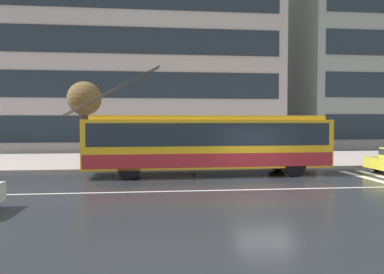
{
  "coord_description": "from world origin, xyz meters",
  "views": [
    {
      "loc": [
        -4.73,
        -15.07,
        2.62
      ],
      "look_at": [
        -2.74,
        3.25,
        1.85
      ],
      "focal_mm": 34.93,
      "sensor_mm": 36.0,
      "label": 1
    }
  ],
  "objects": [
    {
      "name": "ground_plane",
      "position": [
        0.0,
        0.0,
        0.0
      ],
      "size": [
        160.0,
        160.0,
        0.0
      ],
      "primitive_type": "plane",
      "color": "#22252B"
    },
    {
      "name": "bus_shelter",
      "position": [
        -4.07,
        6.4,
        2.07
      ],
      "size": [
        4.05,
        1.56,
        2.63
      ],
      "color": "gray",
      "rests_on": "sidewalk_slab"
    },
    {
      "name": "sidewalk_slab",
      "position": [
        0.0,
        9.63,
        0.07
      ],
      "size": [
        80.0,
        10.0,
        0.14
      ],
      "primitive_type": "cube",
      "color": "gray",
      "rests_on": "ground_plane"
    },
    {
      "name": "pedestrian_approaching_curb",
      "position": [
        -6.86,
        6.01,
        1.77
      ],
      "size": [
        1.29,
        1.29,
        2.0
      ],
      "color": "navy",
      "rests_on": "sidewalk_slab"
    },
    {
      "name": "pedestrian_at_shelter",
      "position": [
        -2.17,
        6.67,
        1.74
      ],
      "size": [
        1.36,
        1.36,
        2.0
      ],
      "color": "#1A2A2A",
      "rests_on": "sidewalk_slab"
    },
    {
      "name": "crosswalk_stripe_edge_near",
      "position": [
        5.21,
        1.32,
        0.0
      ],
      "size": [
        0.44,
        4.4,
        0.01
      ],
      "primitive_type": "cube",
      "color": "beige",
      "rests_on": "ground_plane"
    },
    {
      "name": "lane_centre_line",
      "position": [
        0.0,
        -1.2,
        0.0
      ],
      "size": [
        72.0,
        0.14,
        0.01
      ],
      "primitive_type": "cube",
      "color": "silver",
      "rests_on": "ground_plane"
    },
    {
      "name": "office_tower_corner_left",
      "position": [
        -6.16,
        22.48,
        11.18
      ],
      "size": [
        26.56,
        12.81,
        22.34
      ],
      "color": "#B5AEAA",
      "rests_on": "ground_plane"
    },
    {
      "name": "street_tree_bare",
      "position": [
        -8.52,
        6.72,
        3.85
      ],
      "size": [
        1.93,
        2.45,
        4.75
      ],
      "color": "brown",
      "rests_on": "sidewalk_slab"
    },
    {
      "name": "trolleybus",
      "position": [
        -1.97,
        3.03,
        1.6
      ],
      "size": [
        12.72,
        2.8,
        5.26
      ],
      "color": "yellow",
      "rests_on": "ground_plane"
    },
    {
      "name": "pedestrian_walking_past",
      "position": [
        2.05,
        6.13,
        1.63
      ],
      "size": [
        1.11,
        1.11,
        1.92
      ],
      "color": "#1D3349",
      "rests_on": "sidewalk_slab"
    },
    {
      "name": "crosswalk_stripe_inner_a",
      "position": [
        6.11,
        1.32,
        0.0
      ],
      "size": [
        0.44,
        4.4,
        0.01
      ],
      "primitive_type": "cube",
      "color": "beige",
      "rests_on": "ground_plane"
    }
  ]
}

